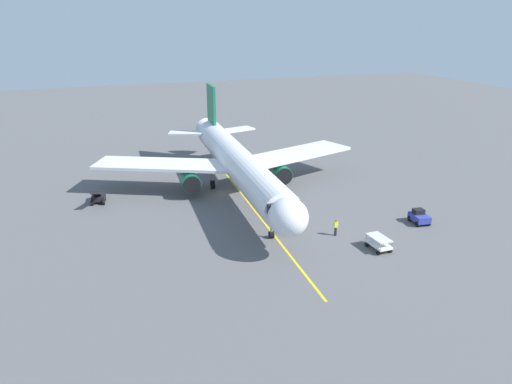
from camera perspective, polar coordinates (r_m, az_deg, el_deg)
The scene contains 7 objects.
ground_plane at distance 62.55m, azimuth -3.38°, elevation -0.15°, with size 220.00×220.00×0.00m, color #565659.
apron_lead_in_line at distance 56.90m, azimuth -0.12°, elevation -2.15°, with size 0.24×40.00×0.01m, color yellow.
airplane at distance 61.23m, azimuth -2.17°, elevation 3.37°, with size 34.70×40.35×11.50m.
ground_crew_marshaller at distance 50.97m, azimuth 9.09°, elevation -4.00°, with size 0.42×0.28×1.71m.
tug_near_nose at distance 56.13m, azimuth 18.13°, elevation -2.72°, with size 1.81×2.47×1.50m.
belt_loader_portside at distance 62.00m, azimuth -17.57°, elevation -0.54°, with size 1.92×4.71×2.32m.
baggage_cart_starboard_side at distance 48.89m, azimuth 13.83°, elevation -5.69°, with size 1.60×2.63×1.27m.
Camera 1 is at (17.29, 56.32, 21.00)m, focal length 35.05 mm.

